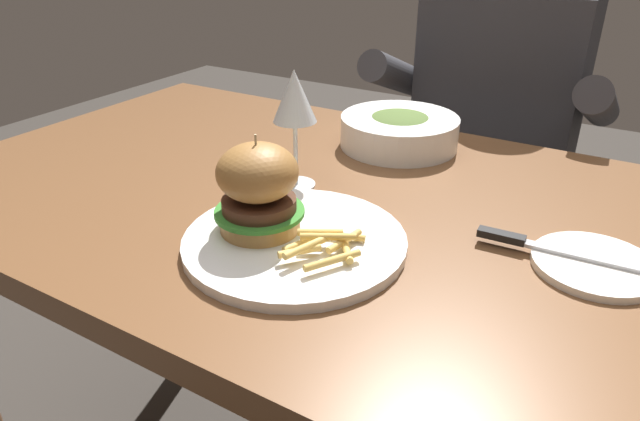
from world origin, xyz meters
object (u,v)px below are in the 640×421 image
object	(u,v)px
wine_glass	(295,100)
burger_sandwich	(258,188)
diner_person	(488,168)
main_plate	(295,241)
table_knife	(552,248)
soup_bowl	(399,130)
bread_plate	(595,265)

from	to	relation	value
wine_glass	burger_sandwich	bearing A→B (deg)	-73.05
burger_sandwich	diner_person	world-z (taller)	diner_person
wine_glass	diner_person	distance (m)	0.74
main_plate	table_knife	xyz separation A→B (m)	(0.29, 0.14, 0.01)
wine_glass	soup_bowl	size ratio (longest dim) A/B	0.86
soup_bowl	burger_sandwich	bearing A→B (deg)	-92.39
bread_plate	diner_person	world-z (taller)	diner_person
wine_glass	soup_bowl	world-z (taller)	wine_glass
burger_sandwich	bread_plate	xyz separation A→B (m)	(0.39, 0.15, -0.07)
main_plate	diner_person	xyz separation A→B (m)	(0.04, 0.81, -0.18)
bread_plate	diner_person	xyz separation A→B (m)	(-0.30, 0.67, -0.18)
table_knife	soup_bowl	size ratio (longest dim) A/B	1.05
burger_sandwich	bread_plate	size ratio (longest dim) A/B	0.88
table_knife	soup_bowl	xyz separation A→B (m)	(-0.32, 0.26, 0.02)
main_plate	table_knife	distance (m)	0.32
main_plate	diner_person	world-z (taller)	diner_person
burger_sandwich	wine_glass	distance (m)	0.18
wine_glass	diner_person	size ratio (longest dim) A/B	0.16
wine_glass	soup_bowl	bearing A→B (deg)	74.89
table_knife	main_plate	bearing A→B (deg)	-154.17
soup_bowl	diner_person	size ratio (longest dim) A/B	0.18
wine_glass	main_plate	bearing A→B (deg)	-57.46
wine_glass	diner_person	bearing A→B (deg)	77.92
wine_glass	table_knife	bearing A→B (deg)	-2.47
main_plate	soup_bowl	xyz separation A→B (m)	(-0.03, 0.40, 0.02)
wine_glass	bread_plate	world-z (taller)	wine_glass
burger_sandwich	table_knife	bearing A→B (deg)	23.08
main_plate	soup_bowl	bearing A→B (deg)	94.80
soup_bowl	diner_person	xyz separation A→B (m)	(0.07, 0.41, -0.21)
wine_glass	table_knife	xyz separation A→B (m)	(0.39, -0.02, -0.13)
soup_bowl	wine_glass	bearing A→B (deg)	-105.11
table_knife	soup_bowl	distance (m)	0.42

